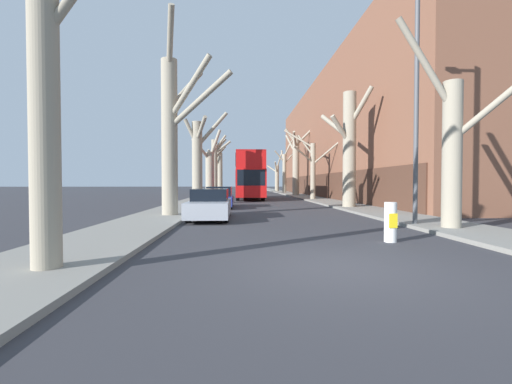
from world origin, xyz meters
The scene contains 21 objects.
ground_plane centered at (0.00, 0.00, 0.00)m, with size 300.00×300.00×0.00m, color #333338.
sidewalk_left centered at (-5.43, 50.00, 0.06)m, with size 2.70×120.00×0.12m, color gray.
sidewalk_right centered at (5.43, 50.00, 0.06)m, with size 2.70×120.00×0.12m, color gray.
building_facade_right centered at (11.77, 32.61, 6.62)m, with size 10.08×48.33×13.27m.
street_tree_left_0 centered at (-5.00, -0.32, 3.92)m, with size 2.76×3.39×7.90m.
street_tree_left_1 centered at (-4.82, 9.51, 4.06)m, with size 3.31×4.54×8.84m.
street_tree_left_2 centered at (-4.86, 19.34, 3.40)m, with size 3.27×3.11×7.05m.
street_tree_left_3 centered at (-4.88, 29.70, 2.94)m, with size 2.89×4.16×7.32m.
street_tree_left_4 centered at (-4.98, 39.44, 4.06)m, with size 2.61×2.26×8.03m.
street_tree_left_5 centered at (-5.02, 48.59, 3.72)m, with size 2.65×3.40×7.86m.
street_tree_right_0 centered at (5.16, 4.55, 2.85)m, with size 4.40×3.82×6.82m.
street_tree_right_1 centered at (4.95, 14.50, 3.84)m, with size 2.73×3.08×7.25m.
street_tree_right_2 centered at (4.85, 24.81, 3.07)m, with size 4.49×3.22×6.63m.
street_tree_right_3 centered at (5.06, 35.07, 4.14)m, with size 3.27×3.93×8.28m.
street_tree_right_4 centered at (5.14, 45.93, 3.65)m, with size 3.16×3.08×8.08m.
street_tree_right_5 centered at (5.13, 56.64, 2.87)m, with size 2.72×3.31×7.38m.
double_decker_bus centered at (-0.82, 27.42, 2.48)m, with size 2.62×10.62×4.39m.
parked_car_0 centered at (-3.08, 8.74, 0.63)m, with size 1.70×4.58×1.32m.
parked_car_1 centered at (-3.08, 15.68, 0.64)m, with size 1.71×4.40×1.34m.
lamp_post centered at (4.39, 5.66, 4.85)m, with size 1.40×0.20×8.76m.
traffic_bollard centered at (2.21, 2.62, 0.53)m, with size 0.32×0.33×1.06m.
Camera 1 is at (-1.81, -6.25, 1.57)m, focal length 24.00 mm.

